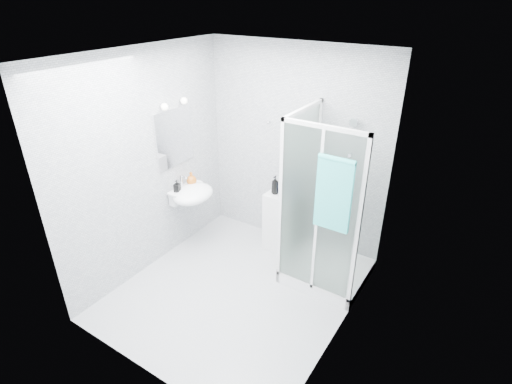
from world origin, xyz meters
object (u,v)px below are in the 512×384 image
Objects in this scene: storage_cabinet at (280,221)px; soap_dispenser_orange at (191,178)px; wall_basin at (191,194)px; soap_dispenser_black at (177,186)px; shampoo_bottle_a at (275,185)px; hand_towel at (334,193)px; shower_enclosure at (320,245)px; shampoo_bottle_b at (286,184)px.

soap_dispenser_orange reaches higher than storage_cabinet.
soap_dispenser_black is at bearing -121.24° from wall_basin.
shampoo_bottle_a is (-0.06, -0.03, 0.52)m from storage_cabinet.
hand_towel is 2.03m from soap_dispenser_orange.
shampoo_bottle_b is at bearing 153.65° from shower_enclosure.
shampoo_bottle_a is at bearing -150.91° from storage_cabinet.
shampoo_bottle_a reaches higher than soap_dispenser_orange.
storage_cabinet is at bearing 26.32° from shampoo_bottle_a.
wall_basin is 3.32× the size of soap_dispenser_orange.
soap_dispenser_orange is (-0.08, 0.11, 0.15)m from wall_basin.
storage_cabinet is at bearing 35.27° from soap_dispenser_black.
hand_towel reaches higher than storage_cabinet.
hand_towel is at bearing -38.87° from shampoo_bottle_b.
wall_basin is at bearing -147.75° from shampoo_bottle_b.
shampoo_bottle_b is (-0.65, 0.32, 0.49)m from shower_enclosure.
shower_enclosure reaches higher than shampoo_bottle_b.
shampoo_bottle_b reaches higher than shampoo_bottle_a.
wall_basin is 2.35× the size of shampoo_bottle_a.
storage_cabinet is 3.08× the size of shampoo_bottle_b.
soap_dispenser_black is (-0.09, -0.15, 0.14)m from wall_basin.
soap_dispenser_black is at bearing -141.96° from storage_cabinet.
storage_cabinet is 1.26m from soap_dispenser_orange.
storage_cabinet is 1.52m from hand_towel.
soap_dispenser_orange is (-1.08, -0.53, 0.01)m from shampoo_bottle_b.
shampoo_bottle_b reaches higher than wall_basin.
shampoo_bottle_b is at bearing 42.39° from storage_cabinet.
storage_cabinet is 1.39m from soap_dispenser_black.
shampoo_bottle_a is 1.41× the size of soap_dispenser_orange.
shower_enclosure is 8.40× the size of shampoo_bottle_a.
soap_dispenser_black is (-0.98, -0.71, 0.02)m from shampoo_bottle_a.
shampoo_bottle_b is (-0.90, 0.72, -0.44)m from hand_towel.
wall_basin is 1.19m from storage_cabinet.
storage_cabinet is 0.53m from shampoo_bottle_a.
shower_enclosure is 0.75m from storage_cabinet.
wall_basin is at bearing -54.28° from soap_dispenser_orange.
wall_basin is at bearing 177.44° from hand_towel.
hand_towel is at bearing 1.75° from soap_dispenser_black.
shampoo_bottle_a reaches higher than storage_cabinet.
hand_towel is 2.04m from soap_dispenser_black.
shampoo_bottle_b is at bearing 32.84° from shampoo_bottle_a.
wall_basin is (-1.66, -0.32, 0.35)m from shower_enclosure.
hand_towel reaches higher than soap_dispenser_black.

